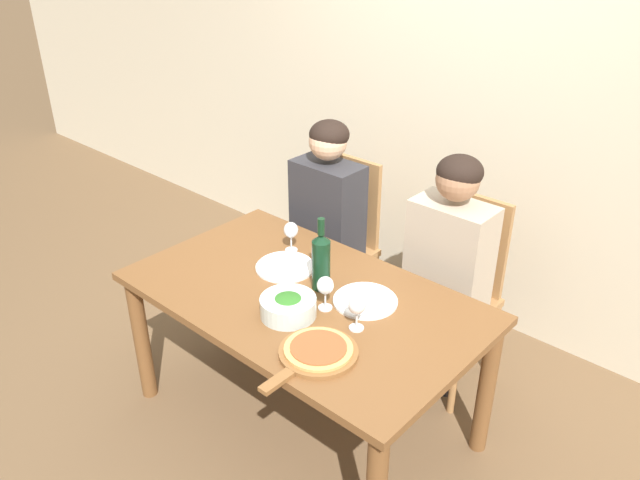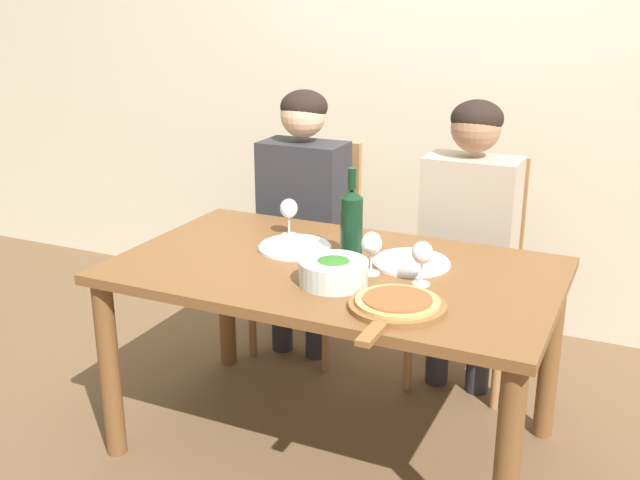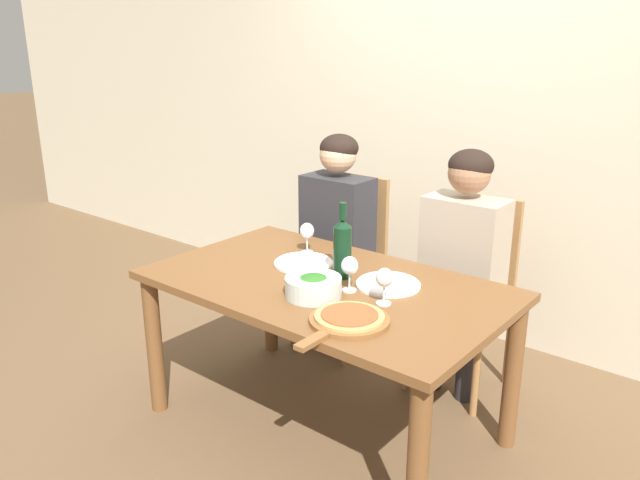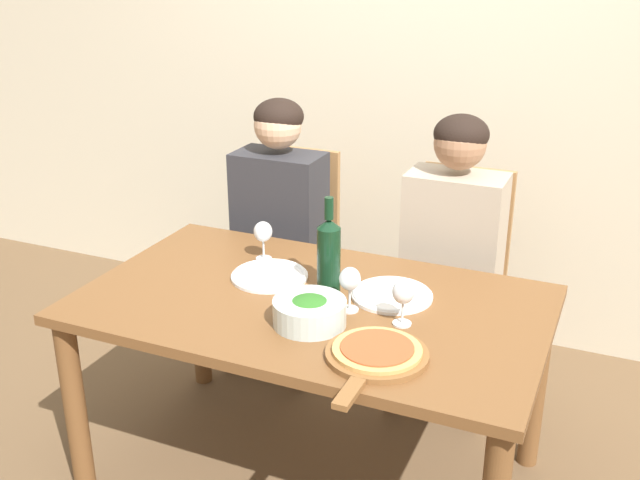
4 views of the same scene
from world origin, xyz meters
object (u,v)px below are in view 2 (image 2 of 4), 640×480
object	(u,v)px
person_woman	(302,199)
wine_glass_right	(422,255)
wine_bottle	(351,223)
wine_glass_left	(289,210)
dinner_plate_left	(295,247)
person_man	(469,220)
broccoli_bowl	(333,272)
pizza_on_board	(396,305)
wine_glass_centre	(372,245)
dinner_plate_right	(411,262)
chair_left	(313,239)
chair_right	(472,262)

from	to	relation	value
person_woman	wine_glass_right	world-z (taller)	person_woman
wine_bottle	wine_glass_left	size ratio (longest dim) A/B	2.24
dinner_plate_left	wine_glass_left	distance (m)	0.20
dinner_plate_left	wine_bottle	bearing A→B (deg)	-3.41
person_man	broccoli_bowl	bearing A→B (deg)	-106.62
pizza_on_board	wine_glass_left	xyz separation A→B (m)	(-0.63, 0.51, 0.09)
person_woman	pizza_on_board	distance (m)	1.22
wine_glass_left	wine_glass_centre	xyz separation A→B (m)	(0.45, -0.26, 0.00)
person_man	dinner_plate_right	bearing A→B (deg)	-97.36
person_man	wine_glass_right	world-z (taller)	person_man
dinner_plate_right	chair_left	bearing A→B (deg)	136.83
dinner_plate_left	dinner_plate_right	xyz separation A→B (m)	(0.45, 0.03, 0.00)
pizza_on_board	person_man	bearing A→B (deg)	90.92
pizza_on_board	wine_glass_left	bearing A→B (deg)	140.80
person_man	wine_bottle	size ratio (longest dim) A/B	3.66
person_woman	dinner_plate_right	xyz separation A→B (m)	(0.70, -0.54, -0.02)
person_man	wine_glass_centre	xyz separation A→B (m)	(-0.17, -0.69, 0.08)
chair_left	wine_bottle	world-z (taller)	wine_bottle
dinner_plate_right	wine_glass_right	size ratio (longest dim) A/B	1.82
dinner_plate_right	wine_glass_right	world-z (taller)	wine_glass_right
pizza_on_board	wine_glass_centre	size ratio (longest dim) A/B	2.91
chair_right	wine_glass_right	world-z (taller)	chair_right
person_man	dinner_plate_left	distance (m)	0.77
chair_left	dinner_plate_left	distance (m)	0.75
wine_bottle	wine_glass_right	xyz separation A→B (m)	(0.30, -0.13, -0.03)
pizza_on_board	wine_glass_right	distance (m)	0.25
person_woman	pizza_on_board	xyz separation A→B (m)	(0.78, -0.94, -0.01)
wine_glass_left	dinner_plate_left	bearing A→B (deg)	-55.46
pizza_on_board	wine_glass_centre	bearing A→B (deg)	125.60
wine_bottle	broccoli_bowl	bearing A→B (deg)	-80.98
person_woman	dinner_plate_left	bearing A→B (deg)	-66.24
dinner_plate_right	pizza_on_board	size ratio (longest dim) A/B	0.62
chair_right	broccoli_bowl	xyz separation A→B (m)	(-0.25, -0.94, 0.24)
dinner_plate_left	pizza_on_board	xyz separation A→B (m)	(0.53, -0.37, 0.01)
chair_left	dinner_plate_right	world-z (taller)	chair_left
chair_right	person_woman	bearing A→B (deg)	-171.45
broccoli_bowl	dinner_plate_right	distance (m)	0.34
person_woman	pizza_on_board	size ratio (longest dim) A/B	2.81
chair_left	wine_glass_right	world-z (taller)	chair_left
person_woman	wine_glass_right	xyz separation A→B (m)	(0.79, -0.71, 0.08)
chair_right	person_woman	world-z (taller)	person_woman
person_man	person_woman	bearing A→B (deg)	180.00
person_man	wine_glass_left	world-z (taller)	person_man
chair_left	dinner_plate_right	size ratio (longest dim) A/B	3.56
pizza_on_board	chair_left	bearing A→B (deg)	126.59
wine_glass_right	dinner_plate_left	bearing A→B (deg)	164.89
chair_left	pizza_on_board	bearing A→B (deg)	-53.41
chair_left	chair_right	distance (m)	0.77
wine_glass_right	wine_glass_left	bearing A→B (deg)	155.78
wine_bottle	dinner_plate_left	size ratio (longest dim) A/B	1.23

